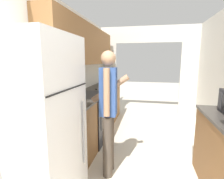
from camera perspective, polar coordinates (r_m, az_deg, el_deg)
wall_left at (r=3.12m, az=-14.13°, el=8.26°), size 0.38×6.68×2.50m
wall_far_with_doorway at (r=5.13m, az=11.44°, el=8.13°), size 3.11×0.06×2.50m
counter_left at (r=3.86m, az=-5.35°, el=-7.03°), size 0.62×3.04×0.93m
refrigerator at (r=1.94m, az=-22.74°, el=-11.10°), size 0.73×0.82×1.81m
range_oven at (r=3.46m, az=-7.45°, el=-9.00°), size 0.66×0.79×1.07m
person at (r=2.34m, az=-1.15°, el=-6.73°), size 0.54×0.39×1.68m
knife at (r=3.87m, az=-4.89°, el=0.15°), size 0.15×0.32×0.02m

